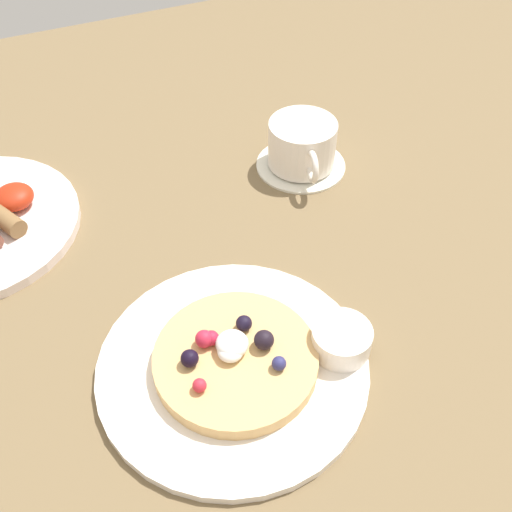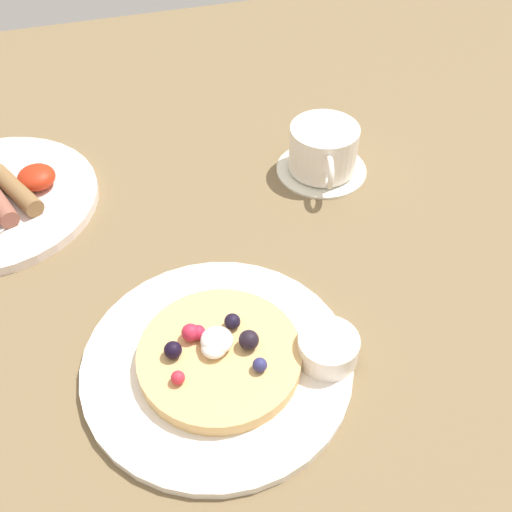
{
  "view_description": "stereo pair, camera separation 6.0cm",
  "coord_description": "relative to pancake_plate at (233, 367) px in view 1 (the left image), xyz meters",
  "views": [
    {
      "loc": [
        -0.18,
        -0.38,
        0.51
      ],
      "look_at": [
        0.0,
        0.04,
        0.04
      ],
      "focal_mm": 42.67,
      "sensor_mm": 36.0,
      "label": 1
    },
    {
      "loc": [
        -0.13,
        -0.4,
        0.51
      ],
      "look_at": [
        0.0,
        0.04,
        0.04
      ],
      "focal_mm": 42.67,
      "sensor_mm": 36.0,
      "label": 2
    }
  ],
  "objects": [
    {
      "name": "coffee_cup",
      "position": [
        0.21,
        0.26,
        0.03
      ],
      "size": [
        0.09,
        0.12,
        0.06
      ],
      "color": "white",
      "rests_on": "coffee_saucer"
    },
    {
      "name": "pancake_with_berries",
      "position": [
        0.0,
        -0.0,
        0.02
      ],
      "size": [
        0.16,
        0.16,
        0.04
      ],
      "color": "tan",
      "rests_on": "pancake_plate"
    },
    {
      "name": "coffee_saucer",
      "position": [
        0.21,
        0.26,
        -0.0
      ],
      "size": [
        0.12,
        0.12,
        0.01
      ],
      "primitive_type": "cylinder",
      "color": "white",
      "rests_on": "ground_plane"
    },
    {
      "name": "syrup_ramekin",
      "position": [
        0.1,
        -0.03,
        0.02
      ],
      "size": [
        0.06,
        0.06,
        0.03
      ],
      "color": "white",
      "rests_on": "pancake_plate"
    },
    {
      "name": "ground_plane",
      "position": [
        0.07,
        0.06,
        -0.02
      ],
      "size": [
        2.07,
        1.49,
        0.03
      ],
      "primitive_type": "cube",
      "color": "brown"
    },
    {
      "name": "pancake_plate",
      "position": [
        0.0,
        0.0,
        0.0
      ],
      "size": [
        0.27,
        0.27,
        0.01
      ],
      "primitive_type": "cylinder",
      "color": "white",
      "rests_on": "ground_plane"
    }
  ]
}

